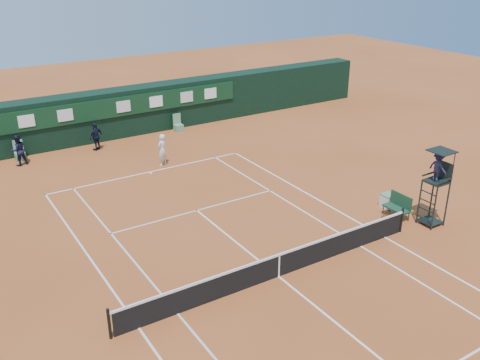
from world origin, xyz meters
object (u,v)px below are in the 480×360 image
at_px(cooler, 388,200).
at_px(tennis_net, 279,265).
at_px(player_bench, 398,205).
at_px(umpire_chair, 438,172).
at_px(player, 162,150).

bearing_deg(cooler, tennis_net, -165.44).
xyz_separation_m(tennis_net, player_bench, (7.34, 1.04, 0.09)).
bearing_deg(player_bench, umpire_chair, -61.37).
relative_size(umpire_chair, player, 1.90).
relative_size(tennis_net, cooler, 20.00).
distance_m(umpire_chair, player, 14.54).
distance_m(umpire_chair, cooler, 3.09).
relative_size(cooler, player, 0.36).
relative_size(umpire_chair, cooler, 5.30).
xyz_separation_m(tennis_net, cooler, (7.73, 2.01, -0.18)).
xyz_separation_m(cooler, player, (-6.65, 10.45, 0.57)).
height_order(tennis_net, player, player).
bearing_deg(tennis_net, umpire_chair, -1.52).
xyz_separation_m(umpire_chair, player_bench, (-0.68, 1.25, -1.86)).
relative_size(tennis_net, player_bench, 10.75).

